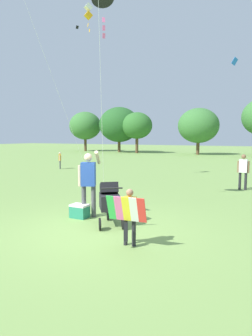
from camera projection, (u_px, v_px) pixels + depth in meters
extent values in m
plane|color=#75994C|center=(96.00, 230.00, 6.79)|extent=(120.00, 120.00, 0.00)
cylinder|color=brown|center=(85.00, 145.00, 41.83)|extent=(0.36, 0.36, 1.70)
ellipsoid|color=#387033|center=(85.00, 126.00, 41.55)|extent=(4.47, 4.02, 3.80)
cylinder|color=brown|center=(119.00, 147.00, 38.88)|extent=(0.36, 0.36, 1.43)
ellipsoid|color=#235623|center=(119.00, 125.00, 38.59)|extent=(5.23, 4.71, 4.44)
cylinder|color=brown|center=(137.00, 146.00, 36.94)|extent=(0.36, 0.36, 1.83)
ellipsoid|color=#2D6628|center=(137.00, 126.00, 36.68)|extent=(3.77, 3.39, 3.21)
cylinder|color=brown|center=(198.00, 148.00, 33.92)|extent=(0.36, 0.36, 1.42)
ellipsoid|color=#387033|center=(198.00, 126.00, 33.66)|extent=(4.55, 4.10, 3.87)
cylinder|color=#232328|center=(134.00, 232.00, 5.79)|extent=(0.08, 0.08, 0.54)
cylinder|color=#232328|center=(126.00, 231.00, 5.85)|extent=(0.08, 0.08, 0.54)
cube|color=orange|center=(130.00, 207.00, 5.77)|extent=(0.25, 0.17, 0.41)
cylinder|color=#A37556|center=(137.00, 210.00, 5.71)|extent=(0.06, 0.06, 0.36)
cylinder|color=#A37556|center=(123.00, 208.00, 5.83)|extent=(0.06, 0.06, 0.36)
sphere|color=#A37556|center=(130.00, 193.00, 5.74)|extent=(0.14, 0.14, 0.14)
cube|color=red|center=(142.00, 211.00, 5.49)|extent=(0.16, 0.18, 0.48)
cube|color=white|center=(134.00, 210.00, 5.54)|extent=(0.16, 0.18, 0.48)
cube|color=yellow|center=(126.00, 209.00, 5.60)|extent=(0.16, 0.18, 0.48)
cube|color=pink|center=(119.00, 208.00, 5.66)|extent=(0.16, 0.18, 0.48)
cube|color=green|center=(111.00, 208.00, 5.71)|extent=(0.16, 0.18, 0.48)
cube|color=black|center=(126.00, 232.00, 5.63)|extent=(0.08, 0.02, 0.36)
cylinder|color=#4C4C51|center=(84.00, 201.00, 7.88)|extent=(0.12, 0.12, 0.82)
cylinder|color=#4C4C51|center=(94.00, 201.00, 7.87)|extent=(0.12, 0.12, 0.82)
cube|color=#284CA8|center=(88.00, 174.00, 7.80)|extent=(0.42, 0.34, 0.61)
cylinder|color=beige|center=(80.00, 176.00, 7.82)|extent=(0.09, 0.09, 0.54)
cylinder|color=beige|center=(98.00, 158.00, 7.87)|extent=(0.28, 0.49, 0.39)
sphere|color=beige|center=(88.00, 157.00, 7.75)|extent=(0.21, 0.21, 0.21)
cylinder|color=black|center=(108.00, 214.00, 7.60)|extent=(0.20, 0.25, 0.28)
cylinder|color=black|center=(100.00, 224.00, 6.77)|extent=(0.20, 0.25, 0.28)
cylinder|color=black|center=(123.00, 223.00, 6.86)|extent=(0.20, 0.25, 0.28)
cube|color=black|center=(109.00, 202.00, 7.14)|extent=(0.73, 0.78, 0.36)
cube|color=black|center=(109.00, 188.00, 7.24)|extent=(0.58, 0.58, 0.35)
cylinder|color=black|center=(112.00, 188.00, 6.65)|extent=(0.41, 0.31, 0.04)
cube|color=pink|center=(104.00, 20.00, 8.51)|extent=(0.09, 0.08, 0.14)
cube|color=pink|center=(104.00, 28.00, 8.53)|extent=(0.07, 0.07, 0.14)
cube|color=pink|center=(104.00, 36.00, 8.53)|extent=(0.08, 0.08, 0.14)
cylinder|color=silver|center=(101.00, 107.00, 8.19)|extent=(0.49, 1.02, 5.75)
cube|color=white|center=(88.00, 7.00, 13.40)|extent=(0.42, 0.43, 0.32)
cube|color=#F4A319|center=(88.00, 15.00, 13.44)|extent=(0.42, 0.43, 0.32)
cube|color=#F4A319|center=(88.00, 25.00, 13.46)|extent=(0.09, 0.08, 0.14)
cube|color=#F4A319|center=(89.00, 31.00, 13.52)|extent=(0.08, 0.07, 0.14)
cylinder|color=silver|center=(60.00, 98.00, 12.89)|extent=(1.19, 2.73, 7.42)
cube|color=black|center=(77.00, 27.00, 32.93)|extent=(0.36, 0.32, 0.32)
cube|color=blue|center=(235.00, 61.00, 21.94)|extent=(0.42, 0.41, 0.58)
cylinder|color=#232328|center=(240.00, 181.00, 11.87)|extent=(0.10, 0.10, 0.69)
cylinder|color=#232328|center=(246.00, 181.00, 11.76)|extent=(0.10, 0.10, 0.69)
cube|color=silver|center=(243.00, 166.00, 11.76)|extent=(0.31, 0.21, 0.51)
cylinder|color=brown|center=(238.00, 167.00, 11.86)|extent=(0.07, 0.07, 0.46)
cylinder|color=brown|center=(248.00, 167.00, 11.66)|extent=(0.07, 0.07, 0.46)
sphere|color=brown|center=(244.00, 157.00, 11.72)|extent=(0.18, 0.18, 0.18)
cylinder|color=#4C4C51|center=(60.00, 165.00, 19.43)|extent=(0.08, 0.08, 0.53)
cylinder|color=#4C4C51|center=(60.00, 165.00, 19.26)|extent=(0.08, 0.08, 0.53)
cube|color=orange|center=(60.00, 158.00, 19.29)|extent=(0.25, 0.27, 0.40)
cylinder|color=beige|center=(60.00, 158.00, 19.44)|extent=(0.06, 0.06, 0.35)
cylinder|color=beige|center=(60.00, 158.00, 19.16)|extent=(0.06, 0.06, 0.35)
sphere|color=beige|center=(60.00, 153.00, 19.26)|extent=(0.14, 0.14, 0.14)
cube|color=#288466|center=(80.00, 212.00, 7.82)|extent=(0.44, 0.32, 0.30)
cube|color=white|center=(80.00, 205.00, 7.80)|extent=(0.45, 0.33, 0.05)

